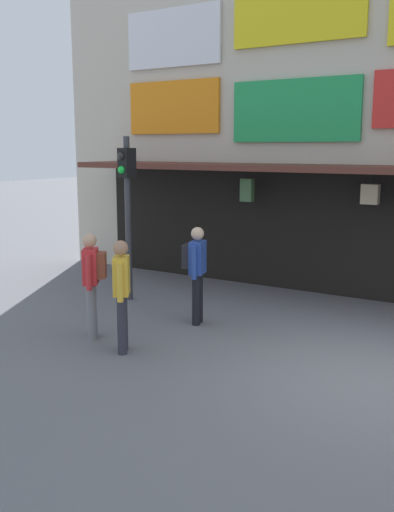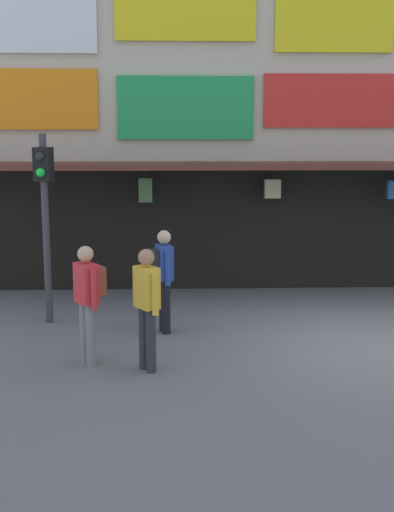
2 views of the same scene
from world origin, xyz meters
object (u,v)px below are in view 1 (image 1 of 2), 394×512
(pedestrian_in_green, at_px, (122,290))
(pedestrian_in_blue, at_px, (92,277))
(pedestrian_in_purple, at_px, (196,268))
(traffic_light_near, at_px, (127,192))

(pedestrian_in_green, height_order, pedestrian_in_blue, same)
(pedestrian_in_green, xyz_separation_m, pedestrian_in_purple, (0.19, 1.77, 0.04))
(pedestrian_in_green, bearing_deg, pedestrian_in_blue, 160.50)
(pedestrian_in_green, relative_size, pedestrian_in_purple, 1.00)
(traffic_light_near, bearing_deg, pedestrian_in_blue, -65.66)
(traffic_light_near, relative_size, pedestrian_in_green, 1.90)
(traffic_light_near, distance_m, pedestrian_in_blue, 2.62)
(traffic_light_near, distance_m, pedestrian_in_purple, 2.38)
(pedestrian_in_blue, relative_size, pedestrian_in_purple, 1.00)
(pedestrian_in_green, bearing_deg, pedestrian_in_purple, 84.01)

